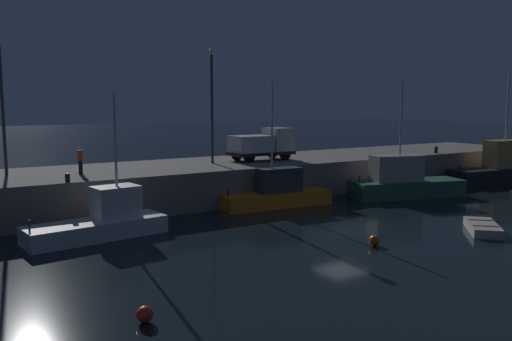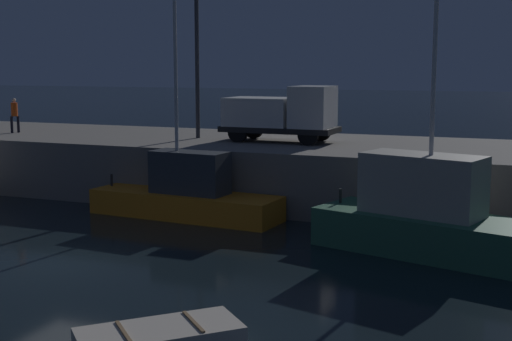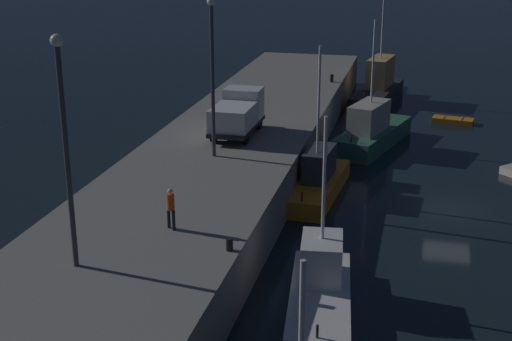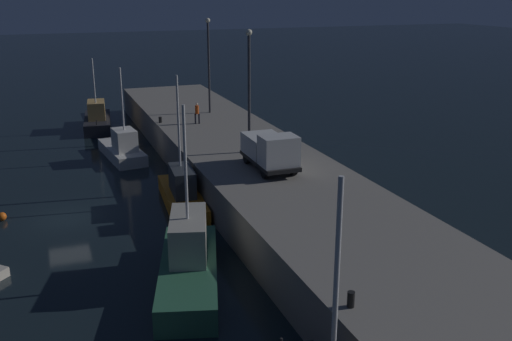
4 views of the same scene
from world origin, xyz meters
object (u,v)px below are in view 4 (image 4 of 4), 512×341
(dockworker, at_px, (197,112))
(utility_truck, at_px, (270,150))
(fishing_trawler_red, at_px, (97,119))
(bollard_west, at_px, (160,120))
(fishing_trawler_green, at_px, (189,262))
(fishing_boat_orange, at_px, (123,149))
(lamp_post_east, at_px, (249,83))
(fishing_boat_blue, at_px, (182,194))
(lamp_post_west, at_px, (209,59))
(bollard_central, at_px, (351,299))
(mooring_buoy_mid, at_px, (2,216))

(dockworker, bearing_deg, utility_truck, 3.71)
(fishing_trawler_red, relative_size, bollard_west, 16.18)
(fishing_trawler_green, height_order, bollard_west, fishing_trawler_green)
(fishing_boat_orange, bearing_deg, fishing_trawler_green, -0.31)
(bollard_west, bearing_deg, lamp_post_east, 19.29)
(fishing_trawler_red, height_order, dockworker, fishing_trawler_red)
(fishing_boat_blue, xyz_separation_m, utility_truck, (2.19, 5.25, 2.99))
(lamp_post_east, bearing_deg, dockworker, -173.65)
(lamp_post_west, bearing_deg, bollard_west, -63.50)
(fishing_trawler_green, distance_m, bollard_west, 24.13)
(lamp_post_east, bearing_deg, bollard_west, -160.71)
(fishing_boat_blue, relative_size, lamp_post_west, 1.00)
(utility_truck, distance_m, bollard_central, 16.86)
(mooring_buoy_mid, height_order, lamp_post_west, lamp_post_west)
(fishing_boat_blue, distance_m, lamp_post_east, 8.83)
(fishing_trawler_red, xyz_separation_m, bollard_west, (10.81, 4.30, 1.87))
(fishing_trawler_red, bearing_deg, bollard_central, 6.19)
(bollard_west, bearing_deg, bollard_central, 0.65)
(fishing_boat_blue, height_order, fishing_trawler_green, fishing_trawler_green)
(lamp_post_east, distance_m, dockworker, 10.76)
(lamp_post_west, bearing_deg, dockworker, -29.54)
(fishing_boat_blue, xyz_separation_m, fishing_trawler_green, (10.22, -2.15, 0.23))
(fishing_boat_blue, distance_m, fishing_trawler_green, 10.44)
(lamp_post_west, height_order, bollard_central, lamp_post_west)
(fishing_boat_orange, distance_m, lamp_post_west, 11.45)
(fishing_trawler_red, relative_size, mooring_buoy_mid, 15.13)
(fishing_trawler_red, relative_size, dockworker, 4.56)
(fishing_trawler_red, distance_m, lamp_post_east, 24.61)
(fishing_trawler_green, distance_m, lamp_post_west, 28.53)
(fishing_trawler_red, bearing_deg, bollard_west, 21.71)
(fishing_trawler_red, xyz_separation_m, fishing_boat_orange, (11.74, 0.85, -0.11))
(mooring_buoy_mid, height_order, bollard_central, bollard_central)
(mooring_buoy_mid, height_order, lamp_post_east, lamp_post_east)
(fishing_boat_orange, distance_m, dockworker, 6.93)
(lamp_post_east, relative_size, utility_truck, 1.62)
(fishing_trawler_green, bearing_deg, bollard_central, 25.04)
(lamp_post_east, relative_size, bollard_west, 16.90)
(lamp_post_east, height_order, dockworker, lamp_post_east)
(fishing_boat_blue, bearing_deg, mooring_buoy_mid, -98.16)
(dockworker, bearing_deg, lamp_post_east, 6.35)
(fishing_trawler_green, bearing_deg, fishing_trawler_red, -178.81)
(fishing_boat_blue, bearing_deg, bollard_west, 173.97)
(mooring_buoy_mid, distance_m, lamp_post_east, 17.94)
(bollard_west, bearing_deg, fishing_boat_orange, -74.93)
(fishing_trawler_red, bearing_deg, mooring_buoy_mid, -19.55)
(fishing_boat_orange, xyz_separation_m, bollard_central, (31.33, 3.82, 2.03))
(lamp_post_east, xyz_separation_m, bollard_west, (-11.42, -4.00, -4.66))
(fishing_boat_orange, relative_size, lamp_post_west, 0.90)
(bollard_central, bearing_deg, fishing_boat_blue, -174.49)
(fishing_boat_blue, relative_size, fishing_trawler_green, 0.94)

